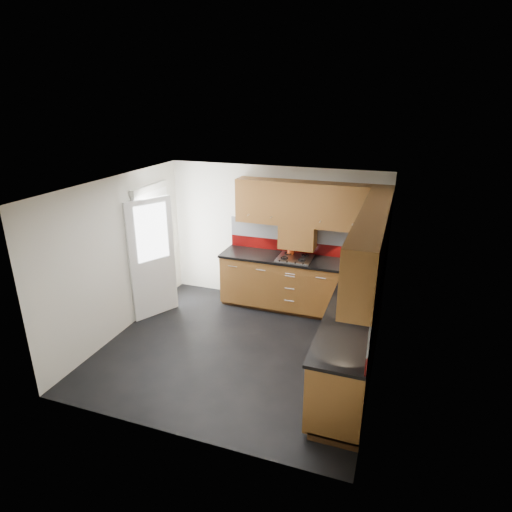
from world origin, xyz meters
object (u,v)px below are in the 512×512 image
at_px(utensil_pot, 291,250).
at_px(food_processor, 354,289).
at_px(gas_hob, 295,258).
at_px(toaster, 377,260).

relative_size(utensil_pot, food_processor, 1.24).
height_order(gas_hob, utensil_pot, utensil_pot).
bearing_deg(food_processor, gas_hob, 132.23).
xyz_separation_m(utensil_pot, toaster, (1.42, -0.02, 0.00)).
bearing_deg(utensil_pot, gas_hob, -55.51).
relative_size(gas_hob, food_processor, 1.69).
bearing_deg(utensil_pot, toaster, -0.78).
xyz_separation_m(gas_hob, utensil_pot, (-0.12, 0.17, 0.08)).
xyz_separation_m(gas_hob, food_processor, (1.11, -1.23, 0.14)).
bearing_deg(food_processor, toaster, 82.28).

